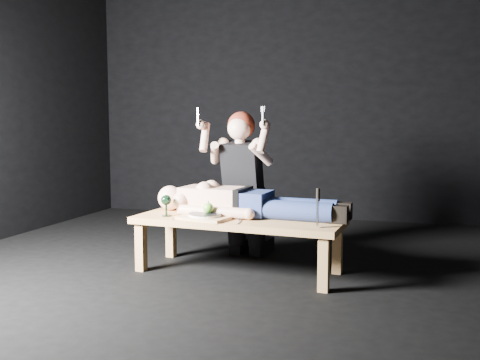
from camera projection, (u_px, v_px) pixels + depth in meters
The scene contains 13 objects.
ground at pixel (219, 263), 4.59m from camera, with size 5.00×5.00×0.00m, color black.
back_wall at pixel (280, 102), 6.83m from camera, with size 5.00×5.00×0.00m, color black.
table at pixel (238, 245), 4.27m from camera, with size 1.68×0.63×0.45m, color tan.
lying_man at pixel (250, 199), 4.33m from camera, with size 1.75×0.53×0.27m, color beige, non-canonical shape.
kneeling_woman at pixel (246, 183), 4.77m from camera, with size 0.72×0.81×1.35m, color black, non-canonical shape.
serving_tray at pixel (205, 217), 4.18m from camera, with size 0.40×0.29×0.02m, color tan.
plate at pixel (205, 215), 4.18m from camera, with size 0.26×0.26×0.02m, color white.
apple at pixel (208, 208), 4.18m from camera, with size 0.09×0.09×0.09m, color #3C9126.
goblet at pixel (166, 206), 4.30m from camera, with size 0.09×0.09×0.18m, color black, non-canonical shape.
fork_flat at pixel (178, 218), 4.22m from camera, with size 0.02×0.18×0.01m, color #B2B2B7.
knife_flat at pixel (239, 222), 4.04m from camera, with size 0.02×0.18×0.01m, color #B2B2B7.
spoon_flat at pixel (235, 219), 4.17m from camera, with size 0.02×0.18×0.01m, color #B2B2B7.
carving_knife at pixel (318, 208), 3.81m from camera, with size 0.04×0.04×0.29m, color #B2B2B7, non-canonical shape.
Camera 1 is at (1.44, -4.26, 1.18)m, focal length 39.46 mm.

